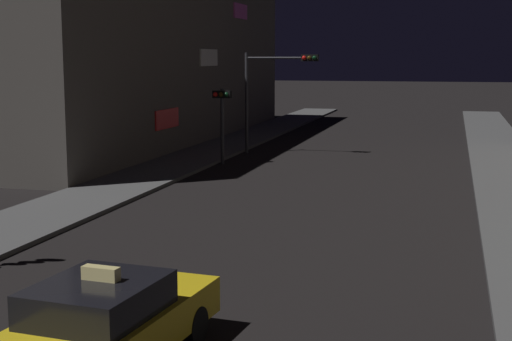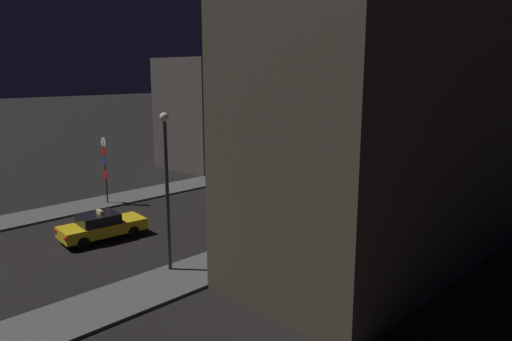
% 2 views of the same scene
% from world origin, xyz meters
% --- Properties ---
extents(sidewalk_left, '(2.95, 66.87, 0.13)m').
position_xyz_m(sidewalk_left, '(-6.86, 31.44, 0.06)').
color(sidewalk_left, '#4C4C4C').
rests_on(sidewalk_left, ground_plane).
extents(sidewalk_right, '(2.95, 66.87, 0.13)m').
position_xyz_m(sidewalk_right, '(6.86, 31.44, 0.06)').
color(sidewalk_right, '#4C4C4C').
rests_on(sidewalk_right, ground_plane).
extents(building_facade_left, '(7.56, 31.23, 10.07)m').
position_xyz_m(building_facade_left, '(-12.07, 37.60, 5.03)').
color(building_facade_left, '#514C47').
rests_on(building_facade_left, ground_plane).
extents(taxi, '(2.20, 4.59, 1.62)m').
position_xyz_m(taxi, '(-0.28, 8.47, 0.74)').
color(taxi, yellow).
rests_on(taxi, ground_plane).
extents(traffic_light_overhead, '(3.57, 0.41, 4.87)m').
position_xyz_m(traffic_light_overhead, '(-3.76, 33.79, 3.53)').
color(traffic_light_overhead, '#2D2D33').
rests_on(traffic_light_overhead, ground_plane).
extents(traffic_light_left_kerb, '(0.80, 0.42, 3.30)m').
position_xyz_m(traffic_light_left_kerb, '(-5.13, 29.81, 2.40)').
color(traffic_light_left_kerb, '#2D2D33').
rests_on(traffic_light_left_kerb, ground_plane).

